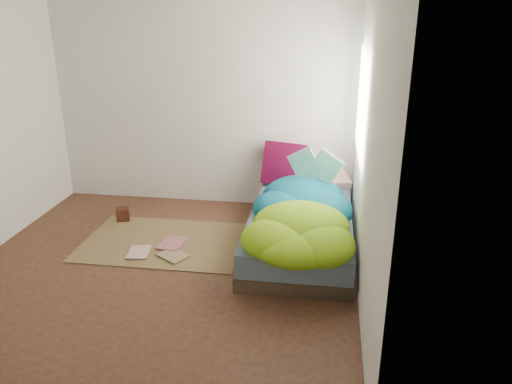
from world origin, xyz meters
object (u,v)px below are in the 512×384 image
Objects in this scene: open_book at (315,157)px; floor_book_a at (128,253)px; wooden_box at (123,214)px; pillow_magenta at (285,164)px; bed at (301,229)px; floor_book_b at (161,242)px.

open_book is 2.07m from floor_book_a.
open_book is at bearing 1.04° from wooden_box.
wooden_box reaches higher than floor_book_a.
pillow_magenta is 0.63m from open_book.
wooden_box is at bearing 171.66° from bed.
floor_book_b is (-1.14, -1.02, -0.55)m from pillow_magenta.
pillow_magenta is 3.52× the size of wooden_box.
wooden_box is 0.80m from floor_book_b.
wooden_box is at bearing 145.95° from floor_book_b.
open_book is at bearing -37.73° from pillow_magenta.
wooden_box is 0.49× the size of floor_book_a.
floor_book_a is 0.35m from floor_book_b.
bed is 4.26× the size of open_book.
bed reaches higher than floor_book_a.
wooden_box is 0.85m from floor_book_a.
floor_book_b is at bearing -143.80° from open_book.
open_book reaches higher than wooden_box.
open_book is 2.22m from wooden_box.
bed is at bearing -92.13° from open_book.
bed is 0.93m from pillow_magenta.
open_book is (0.34, -0.47, 0.24)m from pillow_magenta.
bed is at bearing -57.44° from pillow_magenta.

